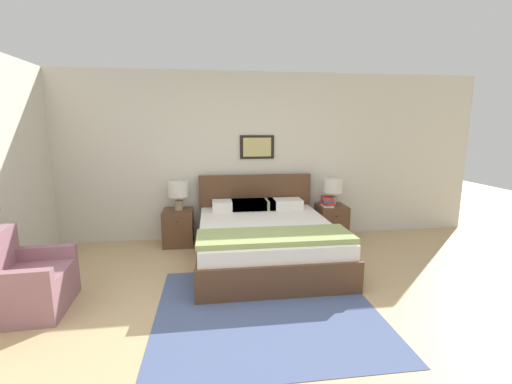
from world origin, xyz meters
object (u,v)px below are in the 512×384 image
nightstand_near_window (178,227)px  table_lamp_near_window (178,191)px  table_lamp_by_door (333,187)px  armchair (25,284)px  nightstand_by_door (331,222)px  bed (265,239)px

nightstand_near_window → table_lamp_near_window: 0.56m
table_lamp_near_window → table_lamp_by_door: 2.39m
armchair → nightstand_near_window: (1.30, 1.77, -0.00)m
nightstand_near_window → nightstand_by_door: (2.41, 0.00, 0.00)m
nightstand_by_door → table_lamp_by_door: (0.01, 0.01, 0.56)m
bed → nightstand_near_window: size_ratio=3.90×
bed → table_lamp_by_door: 1.55m
bed → armchair: (-2.50, -0.97, -0.02)m
armchair → nightstand_near_window: size_ratio=1.47×
nightstand_near_window → nightstand_by_door: same height
armchair → table_lamp_near_window: (1.31, 1.77, 0.55)m
armchair → table_lamp_near_window: size_ratio=1.87×
nightstand_near_window → nightstand_by_door: bearing=0.0°
table_lamp_near_window → bed: bearing=-34.3°
armchair → nightstand_by_door: armchair is taller
bed → armchair: 2.68m
nightstand_near_window → table_lamp_by_door: 2.48m
nightstand_near_window → nightstand_by_door: size_ratio=1.00×
bed → nightstand_by_door: 1.45m
armchair → table_lamp_by_door: table_lamp_by_door is taller
bed → nightstand_near_window: bearing=146.4°
nightstand_by_door → table_lamp_near_window: size_ratio=1.27×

